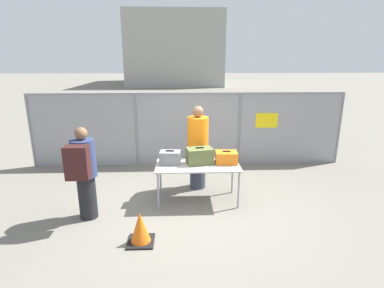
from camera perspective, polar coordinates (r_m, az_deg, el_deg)
The scene contains 11 objects.
ground_plane at distance 6.16m, azimuth -0.06°, elevation -11.44°, with size 120.00×120.00×0.00m, color slate.
fence_section at distance 8.08m, azimuth -0.63°, elevation 3.12°, with size 8.42×0.07×1.99m.
inspection_table at distance 6.03m, azimuth 1.08°, elevation -4.50°, with size 1.68×0.83×0.79m.
suitcase_grey at distance 6.05m, azimuth -4.19°, elevation -2.57°, with size 0.43×0.33×0.28m.
suitcase_olive at distance 6.03m, azimuth 1.47°, elevation -2.28°, with size 0.57×0.43×0.34m.
suitcase_orange at distance 6.12m, azimuth 6.56°, elevation -2.53°, with size 0.45×0.37×0.26m.
traveler_hooded at distance 5.61m, azimuth -19.94°, elevation -4.80°, with size 0.42×0.65×1.71m.
security_worker_near at distance 6.61m, azimuth 1.13°, elevation -0.51°, with size 0.46×0.46×1.86m.
utility_trailer at distance 10.98m, azimuth 5.94°, elevation 2.89°, with size 3.46×2.18×0.64m.
distant_hangar at distance 37.50m, azimuth -3.21°, elevation 17.33°, with size 10.22×12.87×7.66m.
traffic_cone at distance 4.98m, azimuth -9.81°, elevation -15.63°, with size 0.42×0.42×0.52m.
Camera 1 is at (-0.22, -5.47, 2.82)m, focal length 28.00 mm.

